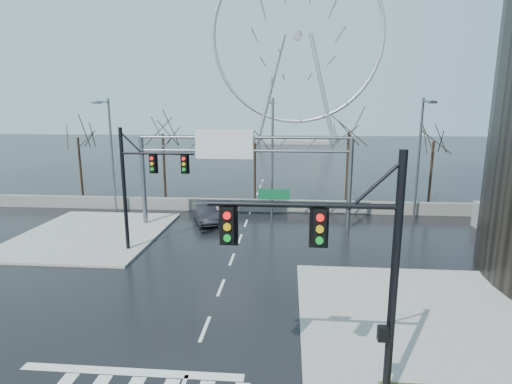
# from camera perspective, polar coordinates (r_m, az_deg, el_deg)

# --- Properties ---
(ground) EXTENTS (260.00, 260.00, 0.00)m
(ground) POSITION_cam_1_polar(r_m,az_deg,el_deg) (17.89, -7.30, -18.82)
(ground) COLOR black
(ground) RESTS_ON ground
(sidewalk_right_ext) EXTENTS (12.00, 10.00, 0.15)m
(sidewalk_right_ext) POSITION_cam_1_polar(r_m,az_deg,el_deg) (20.36, 24.00, -15.56)
(sidewalk_right_ext) COLOR gray
(sidewalk_right_ext) RESTS_ON ground
(sidewalk_far) EXTENTS (10.00, 12.00, 0.15)m
(sidewalk_far) POSITION_cam_1_polar(r_m,az_deg,el_deg) (31.94, -22.40, -5.56)
(sidewalk_far) COLOR gray
(sidewalk_far) RESTS_ON ground
(barrier_wall) EXTENTS (52.00, 0.50, 1.10)m
(barrier_wall) POSITION_cam_1_polar(r_m,az_deg,el_deg) (36.23, -0.78, -1.91)
(barrier_wall) COLOR slate
(barrier_wall) RESTS_ON ground
(signal_mast_near) EXTENTS (5.52, 0.41, 8.00)m
(signal_mast_near) POSITION_cam_1_polar(r_m,az_deg,el_deg) (11.91, 12.95, -9.18)
(signal_mast_near) COLOR black
(signal_mast_near) RESTS_ON ground
(signal_mast_far) EXTENTS (4.72, 0.41, 8.00)m
(signal_mast_far) POSITION_cam_1_polar(r_m,az_deg,el_deg) (26.09, -16.16, 1.90)
(signal_mast_far) COLOR black
(signal_mast_far) RESTS_ON ground
(sign_gantry) EXTENTS (16.36, 0.40, 7.60)m
(sign_gantry) POSITION_cam_1_polar(r_m,az_deg,el_deg) (30.50, -2.42, 4.36)
(sign_gantry) COLOR slate
(sign_gantry) RESTS_ON ground
(streetlight_left) EXTENTS (0.50, 2.55, 10.00)m
(streetlight_left) POSITION_cam_1_polar(r_m,az_deg,el_deg) (36.76, -20.17, 6.02)
(streetlight_left) COLOR slate
(streetlight_left) RESTS_ON ground
(streetlight_mid) EXTENTS (0.50, 2.55, 10.00)m
(streetlight_mid) POSITION_cam_1_polar(r_m,az_deg,el_deg) (33.40, 2.33, 6.22)
(streetlight_mid) COLOR slate
(streetlight_mid) RESTS_ON ground
(streetlight_right) EXTENTS (0.50, 2.55, 10.00)m
(streetlight_right) POSITION_cam_1_polar(r_m,az_deg,el_deg) (35.01, 22.46, 5.60)
(streetlight_right) COLOR slate
(streetlight_right) RESTS_ON ground
(tree_far_left) EXTENTS (3.50, 3.50, 7.00)m
(tree_far_left) POSITION_cam_1_polar(r_m,az_deg,el_deg) (44.68, -24.04, 6.20)
(tree_far_left) COLOR black
(tree_far_left) RESTS_ON ground
(tree_left) EXTENTS (3.75, 3.75, 7.50)m
(tree_left) POSITION_cam_1_polar(r_m,az_deg,el_deg) (40.62, -13.14, 7.02)
(tree_left) COLOR black
(tree_left) RESTS_ON ground
(tree_center) EXTENTS (3.25, 3.25, 6.50)m
(tree_center) POSITION_cam_1_polar(r_m,az_deg,el_deg) (39.89, -0.17, 6.08)
(tree_center) COLOR black
(tree_center) RESTS_ON ground
(tree_right) EXTENTS (3.90, 3.90, 7.80)m
(tree_right) POSITION_cam_1_polar(r_m,az_deg,el_deg) (39.06, 13.08, 7.20)
(tree_right) COLOR black
(tree_right) RESTS_ON ground
(tree_far_right) EXTENTS (3.40, 3.40, 6.80)m
(tree_far_right) POSITION_cam_1_polar(r_m,az_deg,el_deg) (41.51, 23.97, 5.64)
(tree_far_right) COLOR black
(tree_far_right) RESTS_ON ground
(ferris_wheel) EXTENTS (45.00, 6.00, 50.91)m
(ferris_wheel) POSITION_cam_1_polar(r_m,az_deg,el_deg) (111.39, 5.90, 20.42)
(ferris_wheel) COLOR gray
(ferris_wheel) RESTS_ON ground
(car) EXTENTS (3.15, 4.79, 1.49)m
(car) POSITION_cam_1_polar(r_m,az_deg,el_deg) (32.94, -7.22, -3.03)
(car) COLOR black
(car) RESTS_ON ground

